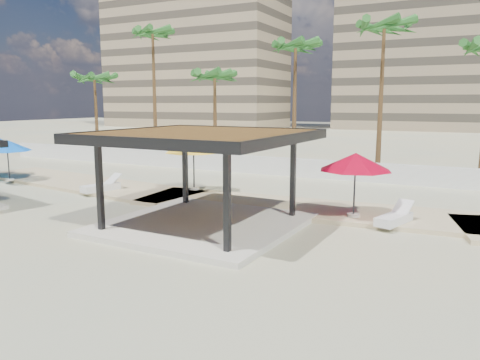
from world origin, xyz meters
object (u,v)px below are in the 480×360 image
Objects in this scene: lounger_b at (394,218)px; lounger_a at (102,187)px; pavilion_central at (202,171)px; umbrella_c at (356,162)px.

lounger_a is at bearing 106.83° from lounger_b.
pavilion_central is 7.66m from lounger_b.
umbrella_c is at bearing 37.64° from pavilion_central.
lounger_b is (1.66, -0.32, -2.06)m from umbrella_c.
umbrella_c is at bearing -73.25° from lounger_a.
lounger_b is (14.92, -0.00, -0.01)m from lounger_a.
lounger_b is (6.66, 3.31, -1.86)m from pavilion_central.
lounger_b is at bearing -10.91° from umbrella_c.
pavilion_central is 2.31× the size of umbrella_c.
pavilion_central reaches higher than lounger_a.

